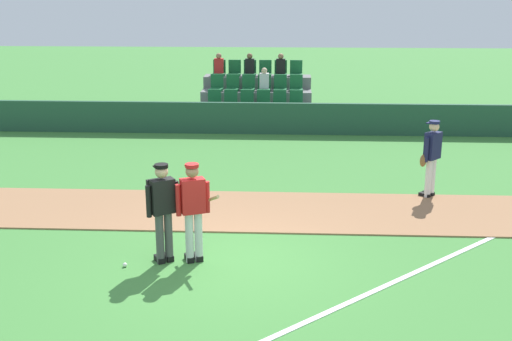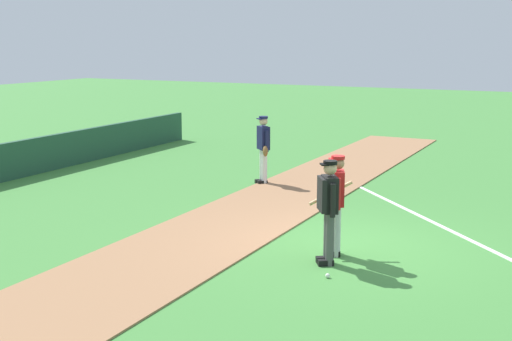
{
  "view_description": "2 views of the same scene",
  "coord_description": "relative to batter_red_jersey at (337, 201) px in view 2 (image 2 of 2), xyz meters",
  "views": [
    {
      "loc": [
        1.1,
        -10.15,
        4.61
      ],
      "look_at": [
        0.49,
        1.88,
        1.12
      ],
      "focal_mm": 44.96,
      "sensor_mm": 36.0,
      "label": 1
    },
    {
      "loc": [
        -11.28,
        -3.84,
        3.71
      ],
      "look_at": [
        0.41,
        2.02,
        1.17
      ],
      "focal_mm": 47.78,
      "sensor_mm": 36.0,
      "label": 2
    }
  ],
  "objects": [
    {
      "name": "ground_plane",
      "position": [
        0.48,
        -0.02,
        -0.97
      ],
      "size": [
        80.0,
        80.0,
        0.0
      ],
      "primitive_type": "plane",
      "color": "#42843A"
    },
    {
      "name": "infield_dirt_path",
      "position": [
        0.48,
        2.59,
        -0.95
      ],
      "size": [
        28.0,
        2.51,
        0.03
      ],
      "primitive_type": "cube",
      "color": "#9E704C",
      "rests_on": "ground"
    },
    {
      "name": "foul_line_chalk",
      "position": [
        3.48,
        -0.52,
        -0.96
      ],
      "size": [
        8.84,
        8.26,
        0.01
      ],
      "primitive_type": "cube",
      "rotation": [
        0.0,
        0.0,
        0.75
      ],
      "color": "white",
      "rests_on": "ground"
    },
    {
      "name": "batter_red_jersey",
      "position": [
        0.0,
        0.0,
        0.0
      ],
      "size": [
        0.75,
        0.69,
        1.76
      ],
      "color": "silver",
      "rests_on": "ground"
    },
    {
      "name": "umpire_home_plate",
      "position": [
        -0.52,
        -0.04,
        0.03
      ],
      "size": [
        0.53,
        0.46,
        1.76
      ],
      "color": "#4C4C4C",
      "rests_on": "ground"
    },
    {
      "name": "runner_navy_jersey",
      "position": [
        4.78,
        3.74,
        -0.01
      ],
      "size": [
        0.55,
        0.51,
        1.76
      ],
      "color": "white",
      "rests_on": "ground"
    },
    {
      "name": "baseball",
      "position": [
        -1.16,
        -0.29,
        -0.93
      ],
      "size": [
        0.07,
        0.07,
        0.07
      ],
      "primitive_type": "sphere",
      "color": "white",
      "rests_on": "ground"
    }
  ]
}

